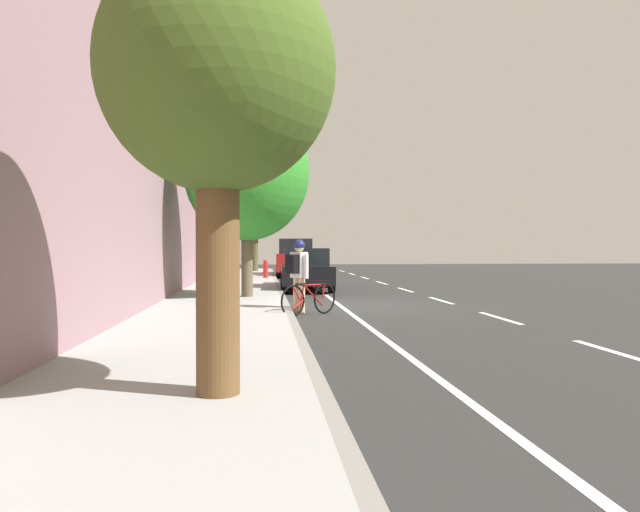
# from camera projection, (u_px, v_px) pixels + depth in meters

# --- Properties ---
(ground) EXTENTS (73.99, 73.99, 0.00)m
(ground) POSITION_uv_depth(u_px,v_px,m) (351.00, 305.00, 15.60)
(ground) COLOR #292929
(sidewalk) EXTENTS (3.15, 46.24, 0.14)m
(sidewalk) POSITION_uv_depth(u_px,v_px,m) (222.00, 304.00, 15.25)
(sidewalk) COLOR #969796
(sidewalk) RESTS_ON ground
(curb_edge) EXTENTS (0.16, 46.24, 0.14)m
(curb_edge) POSITION_uv_depth(u_px,v_px,m) (285.00, 303.00, 15.42)
(curb_edge) COLOR gray
(curb_edge) RESTS_ON ground
(lane_stripe_centre) EXTENTS (0.14, 44.20, 0.01)m
(lane_stripe_centre) POSITION_uv_depth(u_px,v_px,m) (441.00, 300.00, 16.89)
(lane_stripe_centre) COLOR white
(lane_stripe_centre) RESTS_ON ground
(lane_stripe_bike_edge) EXTENTS (0.12, 46.24, 0.01)m
(lane_stripe_bike_edge) POSITION_uv_depth(u_px,v_px,m) (339.00, 305.00, 15.57)
(lane_stripe_bike_edge) COLOR white
(lane_stripe_bike_edge) RESTS_ON ground
(building_facade) EXTENTS (0.50, 46.24, 6.82)m
(building_facade) POSITION_uv_depth(u_px,v_px,m) (150.00, 176.00, 15.02)
(building_facade) COLOR gray
(building_facade) RESTS_ON ground
(parked_suv_red_nearest) EXTENTS (2.19, 4.81, 1.99)m
(parked_suv_red_nearest) POSITION_uv_depth(u_px,v_px,m) (296.00, 257.00, 30.55)
(parked_suv_red_nearest) COLOR maroon
(parked_suv_red_nearest) RESTS_ON ground
(parked_sedan_black_second) EXTENTS (1.94, 4.45, 1.52)m
(parked_sedan_black_second) POSITION_uv_depth(u_px,v_px,m) (306.00, 269.00, 20.95)
(parked_sedan_black_second) COLOR black
(parked_sedan_black_second) RESTS_ON ground
(bicycle_at_curb) EXTENTS (1.35, 1.20, 0.78)m
(bicycle_at_curb) POSITION_uv_depth(u_px,v_px,m) (309.00, 299.00, 13.18)
(bicycle_at_curb) COLOR black
(bicycle_at_curb) RESTS_ON ground
(cyclist_with_backpack) EXTENTS (0.53, 0.55, 1.74)m
(cyclist_with_backpack) POSITION_uv_depth(u_px,v_px,m) (298.00, 268.00, 13.58)
(cyclist_with_backpack) COLOR #C6B284
(cyclist_with_backpack) RESTS_ON ground
(street_tree_near_cyclist) EXTENTS (2.62, 2.62, 4.33)m
(street_tree_near_cyclist) POSITION_uv_depth(u_px,v_px,m) (255.00, 218.00, 34.49)
(street_tree_near_cyclist) COLOR #4A4927
(street_tree_near_cyclist) RESTS_ON sidewalk
(street_tree_mid_block) EXTENTS (3.56, 3.56, 5.50)m
(street_tree_mid_block) POSITION_uv_depth(u_px,v_px,m) (247.00, 173.00, 16.57)
(street_tree_mid_block) COLOR brown
(street_tree_mid_block) RESTS_ON sidewalk
(street_tree_far_end) EXTENTS (2.27, 2.27, 4.29)m
(street_tree_far_end) POSITION_uv_depth(u_px,v_px,m) (217.00, 76.00, 5.54)
(street_tree_far_end) COLOR brown
(street_tree_far_end) RESTS_ON sidewalk
(fire_hydrant) EXTENTS (0.22, 0.22, 0.84)m
(fire_hydrant) POSITION_uv_depth(u_px,v_px,m) (266.00, 269.00, 26.76)
(fire_hydrant) COLOR red
(fire_hydrant) RESTS_ON sidewalk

